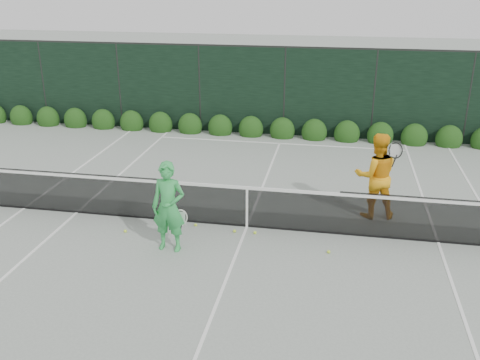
# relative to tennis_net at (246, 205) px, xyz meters

# --- Properties ---
(ground) EXTENTS (80.00, 80.00, 0.00)m
(ground) POSITION_rel_tennis_net_xyz_m (0.02, 0.00, -0.53)
(ground) COLOR gray
(ground) RESTS_ON ground
(tennis_net) EXTENTS (12.90, 0.10, 1.07)m
(tennis_net) POSITION_rel_tennis_net_xyz_m (0.00, 0.00, 0.00)
(tennis_net) COLOR #113317
(tennis_net) RESTS_ON ground
(player_woman) EXTENTS (0.71, 0.48, 1.89)m
(player_woman) POSITION_rel_tennis_net_xyz_m (-1.35, -1.29, 0.41)
(player_woman) COLOR green
(player_woman) RESTS_ON ground
(player_man) EXTENTS (1.10, 0.92, 2.01)m
(player_man) POSITION_rel_tennis_net_xyz_m (2.82, 1.12, 0.48)
(player_man) COLOR #FFAB15
(player_man) RESTS_ON ground
(court_lines) EXTENTS (11.03, 23.83, 0.01)m
(court_lines) POSITION_rel_tennis_net_xyz_m (0.02, 0.00, -0.53)
(court_lines) COLOR white
(court_lines) RESTS_ON ground
(windscreen_fence) EXTENTS (32.00, 21.07, 3.06)m
(windscreen_fence) POSITION_rel_tennis_net_xyz_m (0.02, -2.71, 0.98)
(windscreen_fence) COLOR black
(windscreen_fence) RESTS_ON ground
(hedge_row) EXTENTS (31.66, 0.65, 0.94)m
(hedge_row) POSITION_rel_tennis_net_xyz_m (0.02, 7.15, -0.30)
(hedge_row) COLOR #173D10
(hedge_row) RESTS_ON ground
(tennis_balls) EXTENTS (4.50, 1.79, 0.07)m
(tennis_balls) POSITION_rel_tennis_net_xyz_m (-0.31, -0.28, -0.50)
(tennis_balls) COLOR #D3F636
(tennis_balls) RESTS_ON ground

